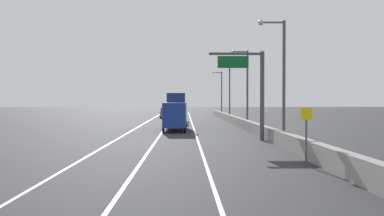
{
  "coord_description": "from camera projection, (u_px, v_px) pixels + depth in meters",
  "views": [
    {
      "loc": [
        0.36,
        -3.73,
        3.39
      ],
      "look_at": [
        1.28,
        48.83,
        2.48
      ],
      "focal_mm": 41.61,
      "sensor_mm": 36.0,
      "label": 1
    }
  ],
  "objects": [
    {
      "name": "car_gray_3",
      "position": [
        165.0,
        113.0,
        84.03
      ],
      "size": [
        1.86,
        4.75,
        2.01
      ],
      "color": "slate",
      "rests_on": "ground_plane"
    },
    {
      "name": "lamp_post_right_third",
      "position": [
        245.0,
        83.0,
        54.86
      ],
      "size": [
        2.14,
        0.44,
        9.61
      ],
      "color": "#4C4C51",
      "rests_on": "ground_plane"
    },
    {
      "name": "lane_stripe_center",
      "position": [
        166.0,
        126.0,
        58.73
      ],
      "size": [
        0.16,
        130.0,
        0.0
      ],
      "primitive_type": "cube",
      "color": "silver",
      "rests_on": "ground_plane"
    },
    {
      "name": "jersey_barrier_right",
      "position": [
        257.0,
        129.0,
        43.89
      ],
      "size": [
        0.6,
        120.0,
        1.1
      ],
      "primitive_type": "cube",
      "color": "gray",
      "rests_on": "ground_plane"
    },
    {
      "name": "car_white_1",
      "position": [
        181.0,
        111.0,
        96.32
      ],
      "size": [
        2.0,
        4.23,
        2.15
      ],
      "color": "white",
      "rests_on": "ground_plane"
    },
    {
      "name": "lane_stripe_left",
      "position": [
        140.0,
        126.0,
        58.67
      ],
      "size": [
        0.16,
        130.0,
        0.0
      ],
      "primitive_type": "cube",
      "color": "silver",
      "rests_on": "ground_plane"
    },
    {
      "name": "car_red_0",
      "position": [
        179.0,
        117.0,
        62.5
      ],
      "size": [
        2.02,
        4.24,
        2.07
      ],
      "color": "red",
      "rests_on": "ground_plane"
    },
    {
      "name": "car_black_2",
      "position": [
        180.0,
        116.0,
        69.01
      ],
      "size": [
        1.91,
        4.39,
        1.89
      ],
      "color": "black",
      "rests_on": "ground_plane"
    },
    {
      "name": "ground_plane",
      "position": [
        182.0,
        123.0,
        67.77
      ],
      "size": [
        320.0,
        320.0,
        0.0
      ],
      "primitive_type": "plane",
      "color": "#2D2D30"
    },
    {
      "name": "car_yellow_4",
      "position": [
        167.0,
        112.0,
        92.66
      ],
      "size": [
        1.99,
        4.15,
        2.08
      ],
      "color": "gold",
      "rests_on": "ground_plane"
    },
    {
      "name": "lane_stripe_right",
      "position": [
        193.0,
        126.0,
        58.79
      ],
      "size": [
        0.16,
        130.0,
        0.0
      ],
      "primitive_type": "cube",
      "color": "silver",
      "rests_on": "ground_plane"
    },
    {
      "name": "lamp_post_right_second",
      "position": [
        281.0,
        72.0,
        34.26
      ],
      "size": [
        2.14,
        0.44,
        9.61
      ],
      "color": "#4C4C51",
      "rests_on": "ground_plane"
    },
    {
      "name": "speed_advisory_sign",
      "position": [
        306.0,
        132.0,
        22.79
      ],
      "size": [
        0.6,
        0.11,
        3.0
      ],
      "color": "#4C4C51",
      "rests_on": "ground_plane"
    },
    {
      "name": "lamp_post_right_fourth",
      "position": [
        228.0,
        88.0,
        75.45
      ],
      "size": [
        2.14,
        0.44,
        9.61
      ],
      "color": "#4C4C51",
      "rests_on": "ground_plane"
    },
    {
      "name": "box_truck",
      "position": [
        176.0,
        113.0,
        50.21
      ],
      "size": [
        2.6,
        9.56,
        4.24
      ],
      "color": "navy",
      "rests_on": "ground_plane"
    },
    {
      "name": "lamp_post_right_fifth",
      "position": [
        220.0,
        90.0,
        96.06
      ],
      "size": [
        2.14,
        0.44,
        9.61
      ],
      "color": "#4C4C51",
      "rests_on": "ground_plane"
    },
    {
      "name": "overhead_sign_gantry",
      "position": [
        253.0,
        84.0,
        37.37
      ],
      "size": [
        4.68,
        0.36,
        7.5
      ],
      "color": "#47474C",
      "rests_on": "ground_plane"
    }
  ]
}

